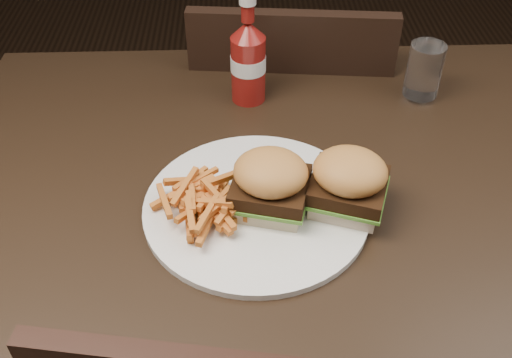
{
  "coord_description": "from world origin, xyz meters",
  "views": [
    {
      "loc": [
        -0.13,
        -0.68,
        1.35
      ],
      "look_at": [
        -0.11,
        -0.06,
        0.8
      ],
      "focal_mm": 42.0,
      "sensor_mm": 36.0,
      "label": 1
    }
  ],
  "objects_px": {
    "ketchup_bottle": "(248,69)",
    "tumbler": "(424,70)",
    "dining_table": "(327,188)",
    "plate": "(256,207)",
    "chair_far": "(287,142)"
  },
  "relations": [
    {
      "from": "dining_table",
      "to": "plate",
      "type": "height_order",
      "value": "plate"
    },
    {
      "from": "chair_far",
      "to": "tumbler",
      "type": "relative_size",
      "value": 4.26
    },
    {
      "from": "chair_far",
      "to": "dining_table",
      "type": "bearing_deg",
      "value": 97.3
    },
    {
      "from": "dining_table",
      "to": "plate",
      "type": "relative_size",
      "value": 3.7
    },
    {
      "from": "ketchup_bottle",
      "to": "tumbler",
      "type": "xyz_separation_m",
      "value": [
        0.31,
        -0.01,
        -0.01
      ]
    },
    {
      "from": "dining_table",
      "to": "ketchup_bottle",
      "type": "height_order",
      "value": "ketchup_bottle"
    },
    {
      "from": "plate",
      "to": "ketchup_bottle",
      "type": "relative_size",
      "value": 2.7
    },
    {
      "from": "dining_table",
      "to": "tumbler",
      "type": "xyz_separation_m",
      "value": [
        0.19,
        0.22,
        0.08
      ]
    },
    {
      "from": "dining_table",
      "to": "plate",
      "type": "distance_m",
      "value": 0.13
    },
    {
      "from": "ketchup_bottle",
      "to": "tumbler",
      "type": "distance_m",
      "value": 0.31
    },
    {
      "from": "dining_table",
      "to": "ketchup_bottle",
      "type": "bearing_deg",
      "value": 117.47
    },
    {
      "from": "ketchup_bottle",
      "to": "tumbler",
      "type": "height_order",
      "value": "ketchup_bottle"
    },
    {
      "from": "plate",
      "to": "tumbler",
      "type": "bearing_deg",
      "value": 42.83
    },
    {
      "from": "chair_far",
      "to": "tumbler",
      "type": "xyz_separation_m",
      "value": [
        0.21,
        -0.28,
        0.38
      ]
    },
    {
      "from": "dining_table",
      "to": "tumbler",
      "type": "distance_m",
      "value": 0.3
    }
  ]
}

